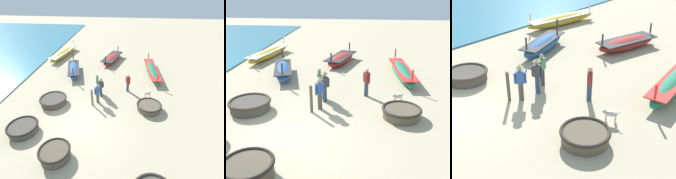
% 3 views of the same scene
% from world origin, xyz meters
% --- Properties ---
extents(ground_plane, '(80.00, 80.00, 0.00)m').
position_xyz_m(ground_plane, '(0.00, 0.00, 0.00)').
color(ground_plane, '#BCAD8C').
extents(coracle_upturned, '(1.70, 1.70, 0.62)m').
position_xyz_m(coracle_upturned, '(-0.54, -2.60, 0.34)').
color(coracle_upturned, brown).
rests_on(coracle_upturned, ground).
extents(coracle_weathered, '(1.82, 1.82, 0.49)m').
position_xyz_m(coracle_weathered, '(4.71, 2.06, 0.27)').
color(coracle_weathered, brown).
rests_on(coracle_weathered, ground).
extents(coracle_far_left, '(1.90, 1.90, 0.54)m').
position_xyz_m(coracle_far_left, '(-3.23, -0.98, 0.29)').
color(coracle_far_left, '#4C473F').
rests_on(coracle_far_left, ground).
extents(coracle_center, '(2.04, 2.04, 0.54)m').
position_xyz_m(coracle_center, '(-2.51, 2.09, 0.29)').
color(coracle_center, '#4C473F').
rests_on(coracle_center, ground).
extents(long_boat_green_hull, '(2.18, 4.26, 1.43)m').
position_xyz_m(long_boat_green_hull, '(-2.43, 7.30, 0.41)').
color(long_boat_green_hull, '#285693').
rests_on(long_boat_green_hull, ground).
extents(long_boat_ochre_hull, '(2.37, 4.37, 1.26)m').
position_xyz_m(long_boat_ochre_hull, '(1.11, 10.87, 0.36)').
color(long_boat_ochre_hull, maroon).
rests_on(long_boat_ochre_hull, ground).
extents(long_boat_white_hull, '(1.40, 5.71, 1.30)m').
position_xyz_m(long_boat_white_hull, '(5.44, 7.92, 0.37)').
color(long_boat_white_hull, '#237551').
rests_on(long_boat_white_hull, ground).
extents(long_boat_red_hull, '(2.04, 6.06, 1.31)m').
position_xyz_m(long_boat_red_hull, '(-5.06, 11.93, 0.38)').
color(long_boat_red_hull, gold).
rests_on(long_boat_red_hull, ground).
extents(fisherman_crouching, '(0.38, 0.44, 1.57)m').
position_xyz_m(fisherman_crouching, '(3.10, 4.45, 0.84)').
color(fisherman_crouching, '#2D425B').
rests_on(fisherman_crouching, ground).
extents(fisherman_standing_right, '(0.49, 0.36, 1.67)m').
position_xyz_m(fisherman_standing_right, '(0.95, 3.48, 0.96)').
color(fisherman_standing_right, '#2D425B').
rests_on(fisherman_standing_right, ground).
extents(fisherman_hauling, '(0.39, 0.41, 1.67)m').
position_xyz_m(fisherman_hauling, '(0.85, 2.58, 0.96)').
color(fisherman_hauling, '#4C473D').
rests_on(fisherman_hauling, ground).
extents(fisherman_with_hat, '(0.29, 0.52, 1.57)m').
position_xyz_m(fisherman_with_hat, '(0.57, 4.16, 0.84)').
color(fisherman_with_hat, '#383842').
rests_on(fisherman_with_hat, ground).
extents(dog, '(0.64, 0.39, 0.55)m').
position_xyz_m(dog, '(4.69, 3.63, 0.37)').
color(dog, beige).
rests_on(dog, ground).
extents(mooring_post_inland, '(0.14, 0.14, 1.35)m').
position_xyz_m(mooring_post_inland, '(0.51, 2.17, 0.68)').
color(mooring_post_inland, brown).
rests_on(mooring_post_inland, ground).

